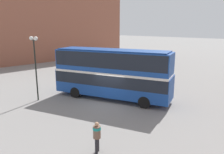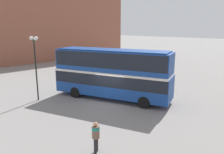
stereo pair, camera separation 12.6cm
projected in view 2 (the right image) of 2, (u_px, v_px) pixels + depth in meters
ground_plane at (110, 104)px, 18.67m from camera, size 240.00×240.00×0.00m
building_row_left at (45, 13)px, 43.71m from camera, size 9.38×34.60×18.26m
double_decker_bus at (112, 71)px, 19.44m from camera, size 10.79×6.19×4.49m
pedestrian_foreground at (96, 134)px, 11.18m from camera, size 0.58×0.58×1.69m
street_lamp_twin_globe at (35, 54)px, 18.67m from camera, size 1.18×0.34×5.64m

